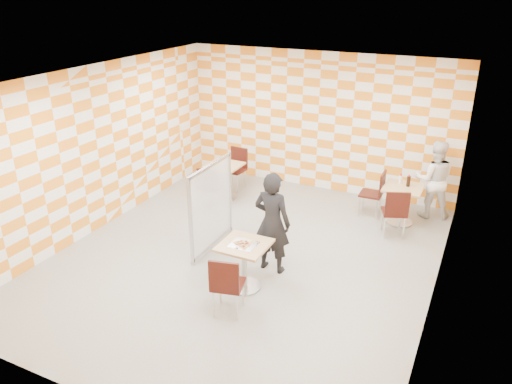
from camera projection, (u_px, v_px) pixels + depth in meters
room_shell at (260, 164)px, 8.30m from camera, size 7.00×7.00×7.00m
main_table at (244, 258)px, 7.43m from camera, size 0.70×0.70×0.75m
second_table at (402, 199)px, 9.46m from camera, size 0.70×0.70×0.75m
empty_table at (224, 175)px, 10.58m from camera, size 0.70×0.70×0.75m
chair_main_front at (226, 282)px, 6.78m from camera, size 0.51×0.52×0.92m
chair_second_front at (395, 210)px, 8.92m from camera, size 0.54×0.55×0.92m
chair_second_side at (376, 190)px, 9.74m from camera, size 0.44×0.43×0.92m
chair_empty_near at (209, 185)px, 9.99m from camera, size 0.51×0.51×0.92m
chair_empty_far at (237, 165)px, 11.07m from camera, size 0.45×0.46×0.92m
partition at (211, 206)px, 8.47m from camera, size 0.08×1.38×1.55m
man_dark at (272, 223)px, 7.79m from camera, size 0.63×0.43×1.67m
man_white at (434, 179)px, 9.65m from camera, size 0.88×0.77×1.55m
pizza_on_foil at (244, 243)px, 7.32m from camera, size 0.40×0.40×0.04m
sport_bottle at (400, 179)px, 9.49m from camera, size 0.06×0.06×0.20m
soda_bottle at (408, 181)px, 9.35m from camera, size 0.07×0.07×0.23m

